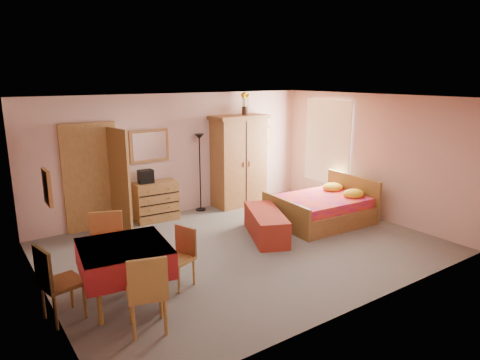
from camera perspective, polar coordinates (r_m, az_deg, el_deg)
floor at (r=7.66m, az=0.67°, el=-8.93°), size 6.50×6.50×0.00m
ceiling at (r=7.08m, az=0.73°, el=10.89°), size 6.50×6.50×0.00m
wall_back at (r=9.37m, az=-8.21°, el=3.42°), size 6.50×0.10×2.60m
wall_front at (r=5.49m, az=16.04°, el=-4.29°), size 6.50×0.10×2.60m
wall_left at (r=6.05m, az=-25.32°, el=-3.44°), size 0.10×5.00×2.60m
wall_right at (r=9.48m, az=16.95°, el=3.09°), size 0.10×5.00×2.60m
doorway at (r=8.73m, az=-19.26°, el=0.20°), size 1.06×0.12×2.15m
window at (r=10.20m, az=11.60°, el=4.97°), size 0.08×1.40×1.95m
picture_left at (r=5.38m, az=-24.33°, el=-0.92°), size 0.04×0.32×0.42m
picture_back at (r=10.55m, az=3.35°, el=6.05°), size 0.30×0.04×0.40m
chest_of_drawers at (r=9.08m, az=-11.12°, el=-2.78°), size 0.90×0.49×0.82m
wall_mirror at (r=9.02m, az=-11.99°, el=4.49°), size 0.85×0.08×0.67m
stereo at (r=8.90m, az=-12.46°, el=0.46°), size 0.30×0.23×0.27m
floor_lamp at (r=9.50m, az=-5.35°, el=0.97°), size 0.28×0.28×1.73m
wardrobe at (r=9.87m, az=-0.16°, el=2.59°), size 1.35×0.72×2.09m
sunflower_vase at (r=9.83m, az=0.66°, el=10.18°), size 0.21×0.21×0.51m
bed at (r=8.93m, az=10.66°, el=-2.85°), size 1.99×1.61×0.88m
bench at (r=8.06m, az=3.47°, el=-5.91°), size 1.11×1.57×0.49m
dining_table at (r=5.97m, az=-15.05°, el=-11.99°), size 1.25×1.25×0.81m
chair_south at (r=5.28m, az=-12.33°, el=-14.28°), size 0.55×0.55×0.99m
chair_north at (r=6.51m, az=-17.36°, el=-8.91°), size 0.61×0.61×1.03m
chair_west at (r=5.80m, az=-22.66°, el=-12.44°), size 0.53×0.53×0.99m
chair_east at (r=6.24m, az=-8.29°, el=-10.29°), size 0.49×0.49×0.85m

